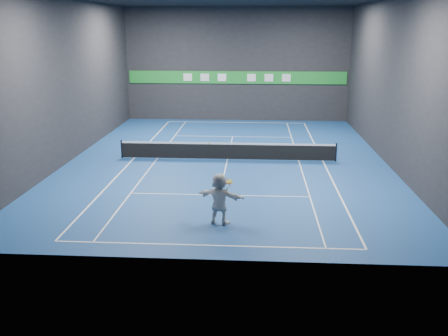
# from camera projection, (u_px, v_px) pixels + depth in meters

# --- Properties ---
(ground) EXTENTS (26.00, 26.00, 0.00)m
(ground) POSITION_uv_depth(u_px,v_px,m) (227.00, 160.00, 28.92)
(ground) COLOR navy
(ground) RESTS_ON ground
(wall_back) EXTENTS (18.00, 0.10, 9.00)m
(wall_back) POSITION_uv_depth(u_px,v_px,m) (237.00, 65.00, 40.19)
(wall_back) COLOR black
(wall_back) RESTS_ON ground
(wall_front) EXTENTS (18.00, 0.10, 9.00)m
(wall_front) POSITION_uv_depth(u_px,v_px,m) (203.00, 125.00, 15.21)
(wall_front) COLOR black
(wall_front) RESTS_ON ground
(wall_left) EXTENTS (0.10, 26.00, 9.00)m
(wall_left) POSITION_uv_depth(u_px,v_px,m) (69.00, 80.00, 28.26)
(wall_left) COLOR black
(wall_left) RESTS_ON ground
(wall_right) EXTENTS (0.10, 26.00, 9.00)m
(wall_right) POSITION_uv_depth(u_px,v_px,m) (392.00, 82.00, 27.14)
(wall_right) COLOR black
(wall_right) RESTS_ON ground
(baseline_near) EXTENTS (10.98, 0.08, 0.01)m
(baseline_near) POSITION_uv_depth(u_px,v_px,m) (208.00, 245.00, 17.49)
(baseline_near) COLOR white
(baseline_near) RESTS_ON ground
(baseline_far) EXTENTS (10.98, 0.08, 0.01)m
(baseline_far) POSITION_uv_depth(u_px,v_px,m) (236.00, 122.00, 40.34)
(baseline_far) COLOR white
(baseline_far) RESTS_ON ground
(sideline_doubles_left) EXTENTS (0.08, 23.78, 0.01)m
(sideline_doubles_left) POSITION_uv_depth(u_px,v_px,m) (134.00, 158.00, 29.26)
(sideline_doubles_left) COLOR white
(sideline_doubles_left) RESTS_ON ground
(sideline_doubles_right) EXTENTS (0.08, 23.78, 0.01)m
(sideline_doubles_right) POSITION_uv_depth(u_px,v_px,m) (323.00, 161.00, 28.57)
(sideline_doubles_right) COLOR white
(sideline_doubles_right) RESTS_ON ground
(sideline_singles_left) EXTENTS (0.06, 23.78, 0.01)m
(sideline_singles_left) POSITION_uv_depth(u_px,v_px,m) (157.00, 158.00, 29.17)
(sideline_singles_left) COLOR white
(sideline_singles_left) RESTS_ON ground
(sideline_singles_right) EXTENTS (0.06, 23.78, 0.01)m
(sideline_singles_right) POSITION_uv_depth(u_px,v_px,m) (299.00, 161.00, 28.66)
(sideline_singles_right) COLOR white
(sideline_singles_right) RESTS_ON ground
(service_line_near) EXTENTS (8.23, 0.06, 0.01)m
(service_line_near) POSITION_uv_depth(u_px,v_px,m) (219.00, 195.00, 22.77)
(service_line_near) COLOR white
(service_line_near) RESTS_ON ground
(service_line_far) EXTENTS (8.23, 0.06, 0.01)m
(service_line_far) POSITION_uv_depth(u_px,v_px,m) (233.00, 137.00, 35.06)
(service_line_far) COLOR white
(service_line_far) RESTS_ON ground
(center_service_line) EXTENTS (0.06, 12.80, 0.01)m
(center_service_line) POSITION_uv_depth(u_px,v_px,m) (227.00, 160.00, 28.92)
(center_service_line) COLOR white
(center_service_line) RESTS_ON ground
(player) EXTENTS (1.98, 1.14, 2.03)m
(player) POSITION_uv_depth(u_px,v_px,m) (220.00, 199.00, 19.21)
(player) COLOR silver
(player) RESTS_ON ground
(tennis_ball) EXTENTS (0.06, 0.06, 0.06)m
(tennis_ball) POSITION_uv_depth(u_px,v_px,m) (209.00, 143.00, 18.79)
(tennis_ball) COLOR yellow
(tennis_ball) RESTS_ON player
(tennis_net) EXTENTS (12.50, 0.10, 1.07)m
(tennis_net) POSITION_uv_depth(u_px,v_px,m) (227.00, 151.00, 28.77)
(tennis_net) COLOR black
(tennis_net) RESTS_ON ground
(sponsor_banner) EXTENTS (17.64, 0.11, 1.00)m
(sponsor_banner) POSITION_uv_depth(u_px,v_px,m) (237.00, 77.00, 40.40)
(sponsor_banner) COLOR #1F902E
(sponsor_banner) RESTS_ON wall_back
(tennis_racket) EXTENTS (0.46, 0.40, 0.54)m
(tennis_racket) POSITION_uv_depth(u_px,v_px,m) (228.00, 183.00, 19.06)
(tennis_racket) COLOR red
(tennis_racket) RESTS_ON player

